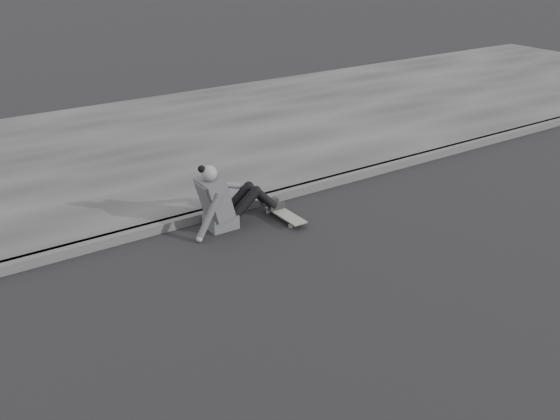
% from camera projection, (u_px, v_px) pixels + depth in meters
% --- Properties ---
extents(ground, '(80.00, 80.00, 0.00)m').
position_uv_depth(ground, '(471.00, 253.00, 7.31)').
color(ground, black).
rests_on(ground, ground).
extents(curb, '(24.00, 0.16, 0.12)m').
position_uv_depth(curb, '(334.00, 181.00, 9.23)').
color(curb, '#484848').
rests_on(curb, ground).
extents(sidewalk, '(24.00, 6.00, 0.12)m').
position_uv_depth(sidewalk, '(232.00, 131.00, 11.51)').
color(sidewalk, '#3B3B3B').
rests_on(sidewalk, ground).
extents(skateboard, '(0.20, 0.78, 0.09)m').
position_uv_depth(skateboard, '(284.00, 214.00, 8.13)').
color(skateboard, gray).
rests_on(skateboard, ground).
extents(seated_woman, '(1.38, 0.46, 0.88)m').
position_uv_depth(seated_woman, '(225.00, 200.00, 7.82)').
color(seated_woman, '#4A4A4C').
rests_on(seated_woman, ground).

